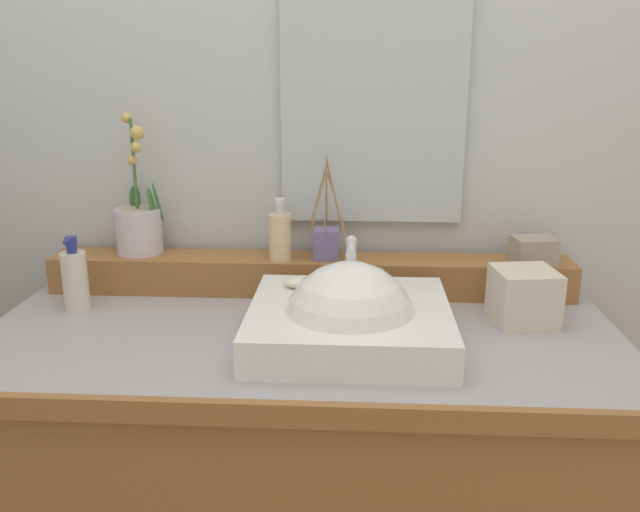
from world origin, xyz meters
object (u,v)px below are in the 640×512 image
(sink_basin, at_px, (349,326))
(potted_plant, at_px, (139,223))
(soap_bar, at_px, (300,282))
(lotion_bottle, at_px, (75,279))
(soap_dispenser, at_px, (280,235))
(trinket_box, at_px, (534,251))
(reed_diffuser, at_px, (326,242))
(tissue_box, at_px, (524,297))

(sink_basin, relative_size, potted_plant, 1.17)
(sink_basin, height_order, soap_bar, sink_basin)
(lotion_bottle, bearing_deg, sink_basin, -14.20)
(sink_basin, relative_size, soap_dispenser, 2.69)
(potted_plant, relative_size, trinket_box, 3.63)
(reed_diffuser, bearing_deg, tissue_box, -21.77)
(sink_basin, relative_size, lotion_bottle, 2.34)
(potted_plant, xyz_separation_m, reed_diffuser, (0.48, -0.02, -0.03))
(sink_basin, xyz_separation_m, lotion_bottle, (-0.64, 0.16, 0.04))
(reed_diffuser, height_order, tissue_box, reed_diffuser)
(soap_dispenser, relative_size, lotion_bottle, 0.87)
(soap_bar, height_order, soap_dispenser, soap_dispenser)
(lotion_bottle, bearing_deg, potted_plant, 59.86)
(sink_basin, relative_size, tissue_box, 3.16)
(soap_bar, height_order, reed_diffuser, reed_diffuser)
(soap_dispenser, bearing_deg, reed_diffuser, 9.12)
(soap_bar, height_order, tissue_box, tissue_box)
(soap_bar, relative_size, soap_dispenser, 0.46)
(potted_plant, bearing_deg, tissue_box, -12.34)
(potted_plant, xyz_separation_m, tissue_box, (0.92, -0.20, -0.10))
(lotion_bottle, bearing_deg, soap_dispenser, 16.00)
(soap_dispenser, xyz_separation_m, lotion_bottle, (-0.47, -0.13, -0.08))
(potted_plant, distance_m, reed_diffuser, 0.48)
(tissue_box, bearing_deg, reed_diffuser, 158.23)
(reed_diffuser, bearing_deg, soap_dispenser, -170.88)
(soap_bar, relative_size, lotion_bottle, 0.40)
(sink_basin, distance_m, soap_dispenser, 0.36)
(sink_basin, height_order, tissue_box, sink_basin)
(trinket_box, relative_size, tissue_box, 0.74)
(trinket_box, height_order, lotion_bottle, lotion_bottle)
(sink_basin, bearing_deg, soap_dispenser, 120.73)
(sink_basin, xyz_separation_m, potted_plant, (-0.54, 0.34, 0.13))
(sink_basin, bearing_deg, reed_diffuser, 101.39)
(potted_plant, relative_size, lotion_bottle, 2.00)
(lotion_bottle, bearing_deg, reed_diffuser, 14.69)
(potted_plant, bearing_deg, soap_bar, -26.95)
(potted_plant, height_order, lotion_bottle, potted_plant)
(soap_bar, xyz_separation_m, trinket_box, (0.55, 0.18, 0.03))
(sink_basin, height_order, reed_diffuser, reed_diffuser)
(soap_dispenser, distance_m, lotion_bottle, 0.49)
(sink_basin, height_order, lotion_bottle, sink_basin)
(soap_bar, distance_m, potted_plant, 0.48)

